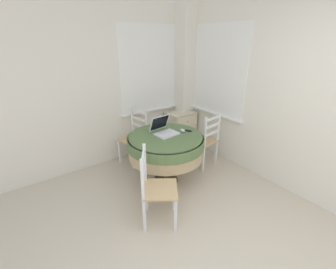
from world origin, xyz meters
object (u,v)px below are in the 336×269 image
at_px(cell_phone, 188,131).
at_px(round_dining_table, 166,145).
at_px(computer_mouse, 182,131).
at_px(laptop, 164,130).
at_px(dining_chair_near_back_window, 135,138).
at_px(dining_chair_near_right_window, 205,141).
at_px(corner_cabinet, 181,129).
at_px(dining_chair_camera_near, 156,189).

bearing_deg(cell_phone, round_dining_table, 171.37).
xyz_separation_m(computer_mouse, cell_phone, (0.09, -0.02, -0.02)).
height_order(laptop, dining_chair_near_back_window, laptop).
bearing_deg(laptop, cell_phone, -22.93).
relative_size(computer_mouse, dining_chair_near_back_window, 0.10).
bearing_deg(dining_chair_near_right_window, round_dining_table, -179.04).
bearing_deg(dining_chair_near_back_window, dining_chair_near_right_window, -42.18).
height_order(computer_mouse, corner_cabinet, computer_mouse).
xyz_separation_m(round_dining_table, dining_chair_near_right_window, (0.79, 0.01, -0.16)).
relative_size(laptop, dining_chair_camera_near, 0.38).
bearing_deg(dining_chair_near_right_window, computer_mouse, -174.66).
relative_size(dining_chair_near_right_window, dining_chair_camera_near, 1.00).
relative_size(cell_phone, dining_chair_near_right_window, 0.12).
height_order(computer_mouse, dining_chair_camera_near, dining_chair_camera_near).
relative_size(round_dining_table, dining_chair_camera_near, 1.17).
height_order(round_dining_table, corner_cabinet, round_dining_table).
height_order(laptop, cell_phone, laptop).
height_order(computer_mouse, cell_phone, computer_mouse).
bearing_deg(dining_chair_near_right_window, cell_phone, -170.86).
bearing_deg(round_dining_table, cell_phone, -8.63).
distance_m(round_dining_table, cell_phone, 0.40).
bearing_deg(dining_chair_near_back_window, corner_cabinet, 3.20).
bearing_deg(computer_mouse, laptop, 153.24).
height_order(dining_chair_near_back_window, dining_chair_near_right_window, same).
bearing_deg(cell_phone, corner_cabinet, 56.33).
bearing_deg(computer_mouse, cell_phone, -12.19).
xyz_separation_m(cell_phone, dining_chair_camera_near, (-0.91, -0.52, -0.31)).
height_order(laptop, corner_cabinet, laptop).
bearing_deg(dining_chair_camera_near, corner_cabinet, 43.25).
distance_m(round_dining_table, corner_cabinet, 1.31).
xyz_separation_m(laptop, dining_chair_camera_near, (-0.58, -0.66, -0.35)).
height_order(round_dining_table, dining_chair_near_back_window, dining_chair_near_back_window).
bearing_deg(corner_cabinet, laptop, -140.62).
bearing_deg(laptop, round_dining_table, -112.35).
height_order(laptop, computer_mouse, laptop).
bearing_deg(dining_chair_near_right_window, dining_chair_camera_near, -156.26).
xyz_separation_m(laptop, cell_phone, (0.33, -0.14, -0.05)).
distance_m(dining_chair_camera_near, corner_cabinet, 2.08).
bearing_deg(dining_chair_near_right_window, dining_chair_near_back_window, 137.82).
bearing_deg(round_dining_table, laptop, 67.65).
xyz_separation_m(dining_chair_near_back_window, corner_cabinet, (1.04, 0.06, -0.10)).
distance_m(dining_chair_near_back_window, dining_chair_near_right_window, 1.16).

